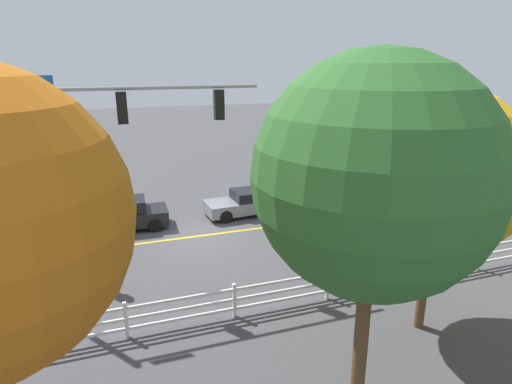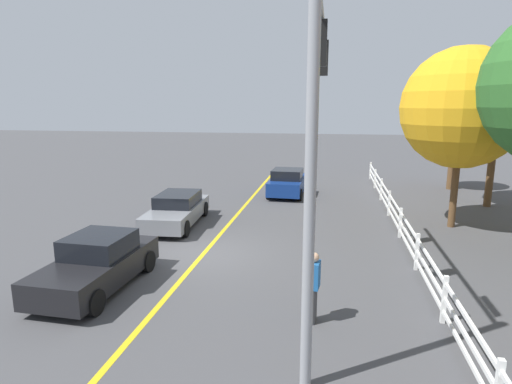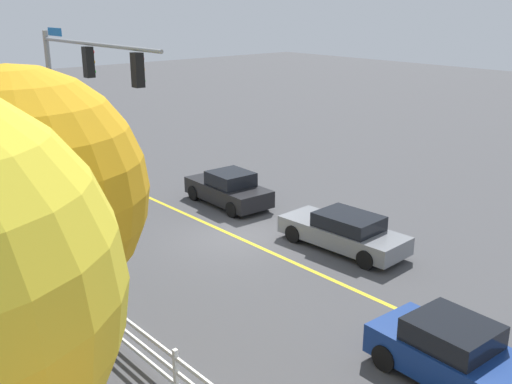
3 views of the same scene
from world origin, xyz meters
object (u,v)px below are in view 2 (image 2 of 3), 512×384
car_1 (288,183)px  pedestrian (313,284)px  car_0 (177,210)px  tree_3 (499,99)px  tree_4 (456,130)px  car_2 (97,264)px  tree_2 (462,108)px

car_1 → pedestrian: 14.06m
car_0 → tree_3: 15.74m
tree_3 → tree_4: tree_3 is taller
tree_4 → car_0: bearing=-52.9°
car_1 → tree_4: 10.35m
pedestrian → tree_3: (-12.94, 7.99, 4.27)m
pedestrian → tree_3: size_ratio=0.22×
car_0 → tree_3: (-5.72, 13.93, 4.56)m
car_2 → tree_4: size_ratio=0.83×
car_1 → tree_4: (-3.38, 9.38, 2.78)m
car_2 → tree_3: size_ratio=0.55×
car_2 → tree_4: tree_4 is taller
car_0 → tree_2: (-1.65, 11.23, 4.16)m
car_1 → pedestrian: (13.92, 2.00, 0.23)m
tree_3 → car_0: bearing=-67.7°
car_2 → tree_2: (-7.97, 11.17, 4.12)m
car_2 → tree_4: 21.28m
tree_3 → tree_2: bearing=-33.6°
tree_4 → car_2: bearing=-39.0°
car_1 → car_0: bearing=151.6°
pedestrian → tree_3: bearing=65.1°
car_2 → car_0: bearing=-177.3°
tree_4 → pedestrian: bearing=-23.1°
car_1 → tree_4: tree_4 is taller
tree_4 → tree_2: bearing=-14.0°
car_0 → tree_4: (-10.08, 13.32, 2.84)m
car_0 → car_1: (-6.70, 3.95, 0.06)m
car_2 → pedestrian: 5.96m
pedestrian → tree_2: tree_2 is taller
car_2 → tree_2: size_ratio=0.58×
car_2 → tree_2: bearing=127.8°
car_1 → car_2: bearing=165.5°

